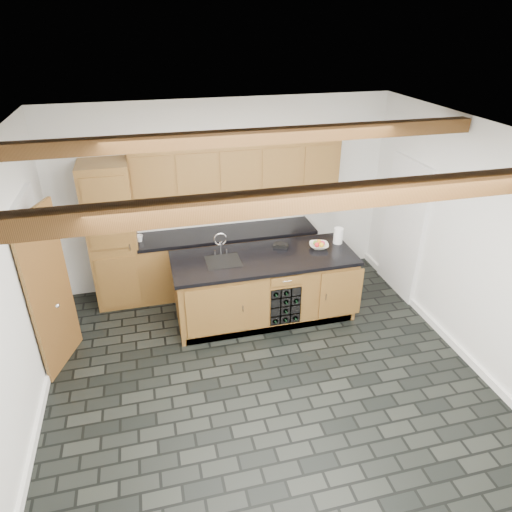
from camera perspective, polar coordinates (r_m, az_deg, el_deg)
The scene contains 10 objects.
ground at distance 5.54m, azimuth 1.39°, elevation -15.22°, with size 5.00×5.00×0.00m, color black.
room_shell at distance 5.07m, azimuth -0.92°, elevation 1.41°, with size 5.01×5.00×5.00m.
back_cabinetry at distance 6.78m, azimuth -6.59°, elevation 3.24°, with size 3.65×0.62×2.20m.
island at distance 6.31m, azimuth 1.06°, elevation -3.88°, with size 2.48×0.96×0.93m.
faucet at distance 6.00m, azimuth -4.17°, elevation -0.24°, with size 0.45×0.40×0.34m.
kitchen_scale at distance 6.33m, azimuth 3.09°, elevation 1.33°, with size 0.23×0.19×0.06m.
fruit_bowl at distance 6.37m, azimuth 7.87°, elevation 1.28°, with size 0.26×0.26×0.06m, color silver.
fruit_cluster at distance 6.35m, azimuth 7.88°, elevation 1.56°, with size 0.16×0.17×0.07m.
paper_towel at distance 6.51m, azimuth 10.23°, elevation 2.52°, with size 0.13×0.13×0.23m, color white.
mug at distance 6.69m, azimuth -14.38°, elevation 2.15°, with size 0.10×0.10×0.10m, color white.
Camera 1 is at (-1.11, -3.89, 3.79)m, focal length 32.00 mm.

